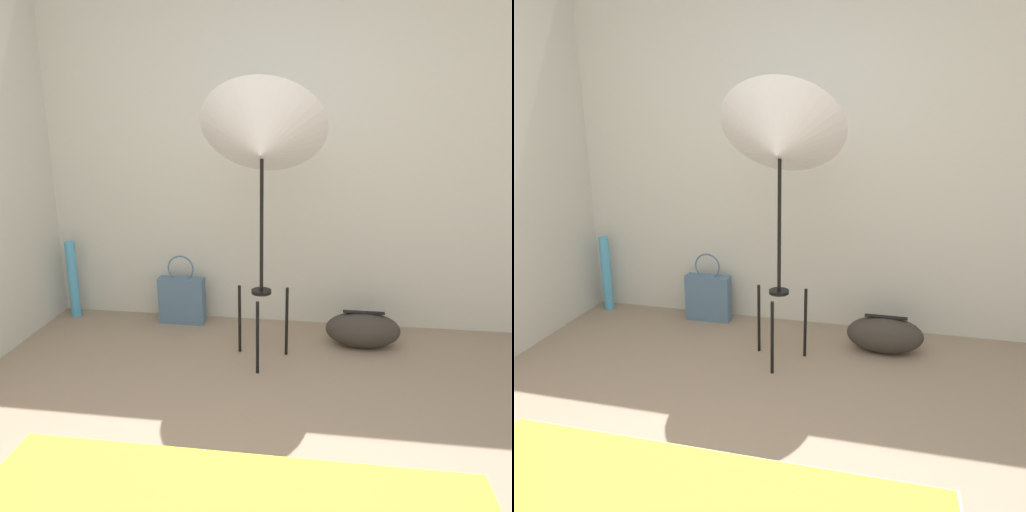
# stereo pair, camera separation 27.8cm
# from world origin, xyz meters

# --- Properties ---
(wall_back) EXTENTS (8.00, 0.05, 2.60)m
(wall_back) POSITION_xyz_m (0.00, 2.34, 1.30)
(wall_back) COLOR beige
(wall_back) RESTS_ON ground_plane
(photo_umbrella) EXTENTS (0.74, 0.67, 1.71)m
(photo_umbrella) POSITION_xyz_m (-0.03, 1.68, 1.35)
(photo_umbrella) COLOR black
(photo_umbrella) RESTS_ON ground_plane
(tote_bag) EXTENTS (0.34, 0.10, 0.52)m
(tote_bag) POSITION_xyz_m (-0.69, 2.18, 0.18)
(tote_bag) COLOR slate
(tote_bag) RESTS_ON ground_plane
(duffel_bag) EXTENTS (0.49, 0.24, 0.25)m
(duffel_bag) POSITION_xyz_m (0.62, 1.95, 0.12)
(duffel_bag) COLOR #332D28
(duffel_bag) RESTS_ON ground_plane
(paper_roll) EXTENTS (0.07, 0.07, 0.59)m
(paper_roll) POSITION_xyz_m (-1.55, 2.19, 0.30)
(paper_roll) COLOR #4CA3D1
(paper_roll) RESTS_ON ground_plane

